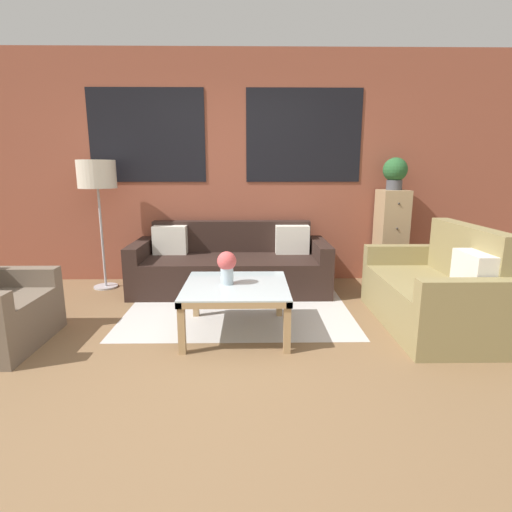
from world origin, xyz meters
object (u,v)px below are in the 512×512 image
object	(u,v)px
couch_dark	(231,266)
potted_plant	(395,172)
settee_vintage	(435,293)
floor_lamp	(97,178)
coffee_table	(236,292)
drawer_cabinet	(390,238)
flower_vase	(227,265)

from	to	relation	value
couch_dark	potted_plant	xyz separation A→B (m)	(1.95, 0.21, 1.10)
settee_vintage	floor_lamp	distance (m)	3.78
settee_vintage	coffee_table	xyz separation A→B (m)	(-1.79, -0.13, 0.06)
floor_lamp	drawer_cabinet	bearing A→B (deg)	2.04
settee_vintage	flower_vase	distance (m)	1.89
floor_lamp	potted_plant	world-z (taller)	potted_plant
couch_dark	potted_plant	distance (m)	2.25
potted_plant	floor_lamp	bearing A→B (deg)	-177.96
flower_vase	couch_dark	bearing A→B (deg)	91.24
couch_dark	coffee_table	distance (m)	1.31
floor_lamp	flower_vase	bearing A→B (deg)	-41.50
floor_lamp	drawer_cabinet	size ratio (longest dim) A/B	1.30
couch_dark	flower_vase	distance (m)	1.33
couch_dark	flower_vase	size ratio (longest dim) A/B	7.90
potted_plant	settee_vintage	bearing A→B (deg)	-92.20
floor_lamp	coffee_table	bearing A→B (deg)	-40.46
couch_dark	flower_vase	bearing A→B (deg)	-88.76
couch_dark	flower_vase	world-z (taller)	couch_dark
couch_dark	flower_vase	xyz separation A→B (m)	(0.03, -1.29, 0.33)
couch_dark	floor_lamp	xyz separation A→B (m)	(-1.53, 0.09, 1.03)
potted_plant	coffee_table	bearing A→B (deg)	-140.61
drawer_cabinet	potted_plant	distance (m)	0.79
coffee_table	drawer_cabinet	xyz separation A→B (m)	(1.85, 1.52, 0.21)
settee_vintage	couch_dark	bearing A→B (deg)	148.24
potted_plant	couch_dark	bearing A→B (deg)	-173.76
floor_lamp	potted_plant	xyz separation A→B (m)	(3.48, 0.12, 0.07)
coffee_table	potted_plant	bearing A→B (deg)	39.39
coffee_table	potted_plant	size ratio (longest dim) A/B	2.34
coffee_table	couch_dark	bearing A→B (deg)	94.60
settee_vintage	potted_plant	bearing A→B (deg)	87.80
couch_dark	drawer_cabinet	xyz separation A→B (m)	(1.95, 0.21, 0.30)
settee_vintage	flower_vase	size ratio (longest dim) A/B	5.17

